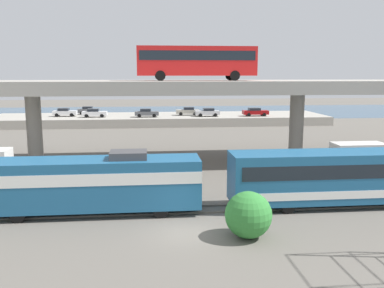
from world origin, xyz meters
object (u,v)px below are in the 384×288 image
Objects in this scene: parked_car_1 at (147,113)px; parked_car_3 at (94,113)px; parked_car_0 at (65,112)px; parked_car_4 at (255,112)px; parked_car_6 at (89,110)px; service_truck_east at (368,158)px; parked_car_5 at (208,112)px; transit_bus_on_overpass at (197,60)px; train_locomotive at (81,182)px; parked_car_2 at (188,111)px; train_coach_lead at (376,175)px.

parked_car_1 and parked_car_3 have the same top height.
parked_car_0 and parked_car_4 have the same top height.
parked_car_4 is 31.43m from parked_car_6.
service_truck_east reaches higher than parked_car_1.
parked_car_5 is (-9.05, 39.82, 0.66)m from service_truck_east.
parked_car_1 is (-5.37, 32.01, -8.24)m from transit_bus_on_overpass.
train_locomotive reaches higher than parked_car_6.
transit_bus_on_overpass is 35.77m from parked_car_2.
train_coach_lead reaches higher than parked_car_1.
parked_car_4 is (12.10, -2.87, 0.00)m from parked_car_2.
parked_car_0 and parked_car_2 have the same top height.
train_coach_lead is at bearing -62.26° from parked_car_3.
transit_bus_on_overpass is 42.56m from parked_car_6.
service_truck_east is (24.09, 8.07, -0.56)m from train_locomotive.
train_coach_lead is at bearing -114.78° from service_truck_east.
train_locomotive is 25.41m from service_truck_east.
service_truck_east is 1.56× the size of parked_car_5.
transit_bus_on_overpass is at bearing 86.26° from parked_car_2.
service_truck_east reaches higher than parked_car_4.
transit_bus_on_overpass is at bearing 80.07° from parked_car_5.
parked_car_5 is (20.22, -0.66, 0.00)m from parked_car_3.
parked_car_0 is 0.97× the size of parked_car_5.
service_truck_east is 1.48× the size of parked_car_4.
parked_car_0 is at bearing 169.61° from parked_car_1.
parked_car_2 is at bearing 86.26° from transit_bus_on_overpass.
transit_bus_on_overpass is 2.93× the size of parked_car_6.
parked_car_0 is (-20.12, 34.72, -8.24)m from transit_bus_on_overpass.
parked_car_2 and parked_car_6 have the same top height.
parked_car_6 is (-6.95, 54.19, 0.10)m from train_locomotive.
transit_bus_on_overpass is (9.42, 15.79, 8.35)m from train_locomotive.
parked_car_4 is at bearing -4.73° from parked_car_0.
parked_car_5 is at bearing -107.43° from train_locomotive.
train_locomotive is 3.48× the size of parked_car_5.
parked_car_1 is 0.98× the size of parked_car_2.
parked_car_1 is 8.11m from parked_car_2.
parked_car_4 and parked_car_6 have the same top height.
train_locomotive is 20.36m from train_coach_lead.
train_coach_lead is at bearing 96.34° from parked_car_5.
service_truck_east is 44.50m from parked_car_1.
transit_bus_on_overpass is at bearing -59.91° from parked_car_0.
parked_car_5 is 22.88m from parked_car_6.
parked_car_0 is 34.61m from parked_car_4.
parked_car_3 is 20.23m from parked_car_5.
parked_car_1 is 10.99m from parked_car_5.
transit_bus_on_overpass is 2.77× the size of parked_car_3.
parked_car_0 is (-10.70, 50.50, 0.10)m from train_locomotive.
train_coach_lead is 3.05× the size of service_truck_east.
parked_car_2 is at bearing 166.63° from parked_car_4.
transit_bus_on_overpass is at bearing -55.27° from train_coach_lead.
parked_car_1 is at bearing -4.68° from parked_car_3.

